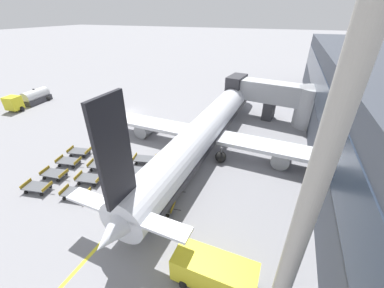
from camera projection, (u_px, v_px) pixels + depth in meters
ground_plane at (129, 112)px, 43.01m from camera, size 500.00×500.00×0.00m
jet_bridge at (282, 98)px, 37.93m from camera, size 16.02×6.52×6.55m
airplane at (209, 127)px, 31.02m from camera, size 36.37×41.33×12.20m
fuel_tanker_primary at (31, 98)px, 46.03m from camera, size 3.78×8.86×2.86m
service_van at (214, 272)px, 15.46m from camera, size 5.54×2.72×2.19m
baggage_dolly_row_near_col_a at (37, 187)px, 23.99m from camera, size 3.37×1.90×0.92m
baggage_dolly_row_near_col_b at (76, 193)px, 23.19m from camera, size 3.37×1.87×0.92m
baggage_dolly_row_near_col_c at (118, 199)px, 22.50m from camera, size 3.36×1.85×0.92m
baggage_dolly_row_near_col_d at (160, 207)px, 21.61m from camera, size 3.37×1.86×0.92m
baggage_dolly_row_mid_a_col_a at (55, 174)px, 25.96m from camera, size 3.36×1.81×0.92m
baggage_dolly_row_mid_a_col_b at (89, 179)px, 25.21m from camera, size 3.37×1.90×0.92m
baggage_dolly_row_mid_a_col_c at (129, 183)px, 24.55m from camera, size 3.37×1.86×0.92m
baggage_dolly_row_mid_a_col_d at (166, 190)px, 23.68m from camera, size 3.37×1.93×0.92m
baggage_dolly_row_mid_b_col_a at (69, 162)px, 28.10m from camera, size 3.37×1.90×0.92m
baggage_dolly_row_mid_b_col_b at (101, 166)px, 27.37m from camera, size 3.37×1.95×0.92m
baggage_dolly_row_mid_b_col_c at (136, 171)px, 26.44m from camera, size 3.37×1.95×0.92m
baggage_dolly_row_mid_b_col_d at (173, 175)px, 25.81m from camera, size 3.35×1.78×0.92m
baggage_dolly_row_far_col_a at (80, 152)px, 30.06m from camera, size 3.37×1.93×0.92m
baggage_dolly_row_far_col_b at (112, 156)px, 29.20m from camera, size 3.37×1.98×0.92m
baggage_dolly_row_far_col_c at (145, 159)px, 28.51m from camera, size 3.37×1.99×0.92m
baggage_dolly_row_far_col_d at (179, 163)px, 27.91m from camera, size 3.37×1.96×0.92m
apron_light_mast at (318, 178)px, 6.00m from camera, size 2.00×0.70×22.20m
stand_guidance_stripe at (161, 177)px, 26.21m from camera, size 1.93×37.39×0.01m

